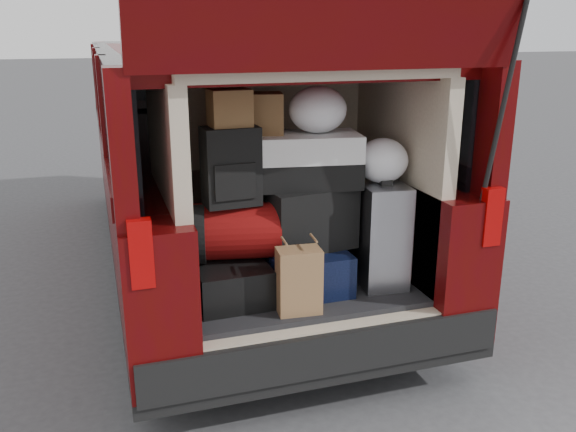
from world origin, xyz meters
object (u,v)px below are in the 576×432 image
Objects in this scene: kraft_bag at (299,281)px; black_soft_case at (309,217)px; twotone_duffel at (300,160)px; backpack at (231,166)px; red_duffel at (236,231)px; navy_hardshell at (302,266)px; black_hardshell at (228,278)px; silver_roller at (379,233)px.

kraft_bag is 0.41m from black_soft_case.
kraft_bag is at bearing -100.54° from twotone_duffel.
red_duffel is at bearing 39.30° from backpack.
kraft_bag is at bearing -112.15° from navy_hardshell.
red_duffel reaches higher than navy_hardshell.
kraft_bag is at bearing -51.90° from backpack.
backpack is at bearing -125.73° from red_duffel.
black_hardshell is 0.55m from black_soft_case.
silver_roller is at bearing -9.69° from navy_hardshell.
navy_hardshell is at bearing 73.09° from kraft_bag.
red_duffel is 0.51m from twotone_duffel.
navy_hardshell is 1.13× the size of black_soft_case.
navy_hardshell is 0.84× the size of twotone_duffel.
navy_hardshell reaches higher than black_hardshell.
black_soft_case is at bearing 66.64° from kraft_bag.
red_duffel reaches higher than black_hardshell.
red_duffel is (-0.37, 0.01, 0.24)m from navy_hardshell.
twotone_duffel is (0.12, 0.35, 0.54)m from kraft_bag.
silver_roller is (0.85, -0.06, 0.18)m from black_hardshell.
silver_roller is (0.43, -0.07, 0.17)m from navy_hardshell.
twotone_duffel is (-0.04, 0.05, 0.31)m from black_soft_case.
silver_roller is at bearing 5.45° from red_duffel.
backpack is at bearing -163.45° from twotone_duffel.
backpack reaches higher than kraft_bag.
twotone_duffel is (-0.43, 0.12, 0.42)m from silver_roller.
twotone_duffel reaches higher than silver_roller.
silver_roller is at bearing -17.44° from black_soft_case.
twotone_duffel is at bearing 6.17° from black_hardshell.
kraft_bag is at bearing -45.77° from black_hardshell.
black_soft_case is (-0.39, 0.07, 0.11)m from silver_roller.
twotone_duffel reaches higher than black_hardshell.
backpack reaches higher than twotone_duffel.
navy_hardshell is at bearing 9.64° from red_duffel.
red_duffel is 1.15× the size of backpack.
twotone_duffel reaches higher than kraft_bag.
kraft_bag is 0.54× the size of twotone_duffel.
navy_hardshell is 0.91× the size of silver_roller.
silver_roller is at bearing 27.91° from kraft_bag.
silver_roller is 1.25× the size of red_duffel.
black_hardshell is at bearing -147.03° from red_duffel.
black_hardshell is 0.87m from silver_roller.
kraft_bag is 0.65m from twotone_duffel.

